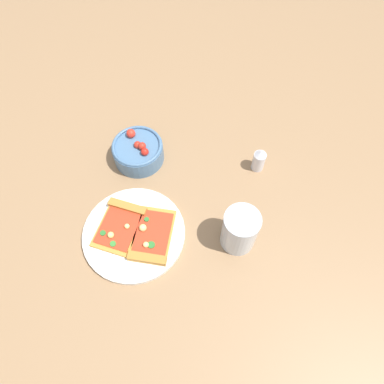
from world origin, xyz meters
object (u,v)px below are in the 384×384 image
object	(u,v)px
pepper_shaker	(259,160)
soda_glass	(240,231)
salad_bowl	(138,151)
pizza_slice_far	(121,223)
plate	(134,234)
pizza_slice_near	(151,239)

from	to	relation	value
pepper_shaker	soda_glass	bearing A→B (deg)	-0.66
salad_bowl	pizza_slice_far	bearing A→B (deg)	9.65
soda_glass	pepper_shaker	xyz separation A→B (m)	(-0.22, 0.00, -0.02)
plate	pizza_slice_near	size ratio (longest dim) A/B	1.63
pizza_slice_near	salad_bowl	bearing A→B (deg)	-151.61
pizza_slice_near	pepper_shaker	bearing A→B (deg)	145.66
plate	salad_bowl	size ratio (longest dim) A/B	1.83
pizza_slice_near	pepper_shaker	xyz separation A→B (m)	(-0.29, 0.20, 0.01)
soda_glass	pepper_shaker	distance (m)	0.22
plate	pizza_slice_far	world-z (taller)	pizza_slice_far
salad_bowl	pizza_slice_near	bearing A→B (deg)	28.39
plate	pizza_slice_near	bearing A→B (deg)	84.72
pepper_shaker	pizza_slice_far	bearing A→B (deg)	-46.00
soda_glass	pizza_slice_near	bearing A→B (deg)	-71.14
pizza_slice_near	salad_bowl	xyz separation A→B (m)	(-0.22, -0.12, 0.01)
pizza_slice_near	soda_glass	bearing A→B (deg)	108.86
pepper_shaker	plate	bearing A→B (deg)	-40.81
plate	pepper_shaker	world-z (taller)	pepper_shaker
pizza_slice_far	soda_glass	world-z (taller)	soda_glass
pizza_slice_far	pepper_shaker	bearing A→B (deg)	134.00
soda_glass	pepper_shaker	size ratio (longest dim) A/B	1.67
salad_bowl	pepper_shaker	distance (m)	0.32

